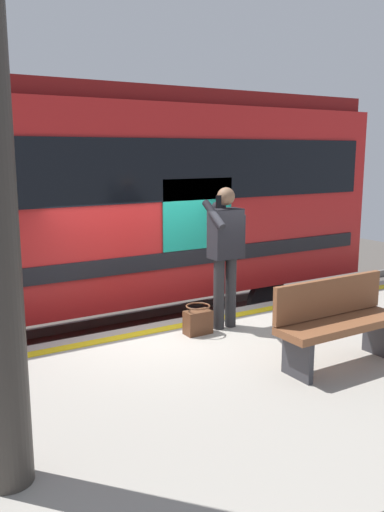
{
  "coord_description": "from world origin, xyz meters",
  "views": [
    {
      "loc": [
        3.2,
        6.01,
        3.2
      ],
      "look_at": [
        -0.28,
        0.3,
        1.89
      ],
      "focal_mm": 37.69,
      "sensor_mm": 36.0,
      "label": 1
    }
  ],
  "objects_px": {
    "handbag": "(198,321)",
    "passenger": "(225,246)",
    "train_carriage": "(41,196)",
    "bench": "(337,319)"
  },
  "relations": [
    {
      "from": "passenger",
      "to": "bench",
      "type": "distance_m",
      "value": 1.73
    },
    {
      "from": "train_carriage",
      "to": "passenger",
      "type": "relative_size",
      "value": 6.22
    },
    {
      "from": "handbag",
      "to": "passenger",
      "type": "bearing_deg",
      "value": -174.27
    },
    {
      "from": "passenger",
      "to": "bench",
      "type": "relative_size",
      "value": 1.2
    },
    {
      "from": "passenger",
      "to": "train_carriage",
      "type": "bearing_deg",
      "value": -64.13
    },
    {
      "from": "train_carriage",
      "to": "handbag",
      "type": "relative_size",
      "value": 30.48
    },
    {
      "from": "train_carriage",
      "to": "passenger",
      "type": "distance_m",
      "value": 3.32
    },
    {
      "from": "bench",
      "to": "passenger",
      "type": "bearing_deg",
      "value": -78.92
    },
    {
      "from": "passenger",
      "to": "handbag",
      "type": "height_order",
      "value": "passenger"
    },
    {
      "from": "train_carriage",
      "to": "handbag",
      "type": "xyz_separation_m",
      "value": [
        -1.01,
        2.99,
        -1.36
      ]
    }
  ]
}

